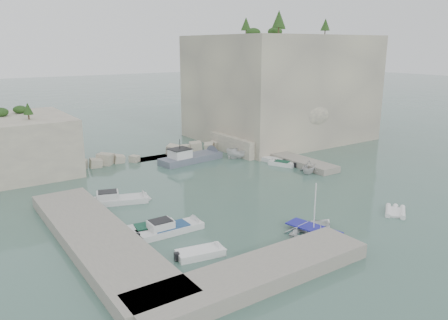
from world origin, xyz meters
TOP-DOWN VIEW (x-y plane):
  - ground at (0.00, 0.00)m, footprint 400.00×400.00m
  - cliff_east at (23.00, 23.00)m, footprint 26.00×22.00m
  - cliff_terrace at (13.00, 18.00)m, footprint 8.00×10.00m
  - outcrop_west at (-20.00, 25.00)m, footprint 16.00×14.00m
  - quay_west at (-17.00, -1.00)m, footprint 5.00×24.00m
  - quay_south at (-10.00, -12.50)m, footprint 18.00×4.00m
  - ledge_east at (13.50, 10.00)m, footprint 3.00×16.00m
  - breakwater at (-1.00, 22.00)m, footprint 28.00×3.00m
  - motorboat_d at (-11.08, -2.07)m, footprint 6.31×1.92m
  - motorboat_c at (-12.42, -0.92)m, footprint 5.20×2.56m
  - motorboat_e at (-11.20, -7.23)m, footprint 4.19×2.31m
  - motorboat_a at (-12.16, 7.40)m, footprint 6.95×3.96m
  - rowboat at (-1.12, -9.14)m, footprint 5.84×4.70m
  - inflatable_dinghy at (8.69, -10.25)m, footprint 3.71×3.26m
  - tender_east_a at (11.68, 4.13)m, footprint 4.18×3.88m
  - tender_east_b at (11.14, 8.61)m, footprint 2.78×3.97m
  - tender_east_c at (11.31, 10.99)m, footprint 2.48×4.52m
  - tender_east_d at (9.17, 14.86)m, footprint 5.00×3.29m
  - work_boat at (2.22, 17.34)m, footprint 10.20×4.10m
  - rowboat_mast at (-1.12, -9.14)m, footprint 0.10×0.10m
  - vegetation at (17.83, 24.40)m, footprint 53.48×13.88m

SIDE VIEW (x-z plane):
  - ground at x=0.00m, z-range 0.00..0.00m
  - motorboat_d at x=-11.08m, z-range -0.70..0.70m
  - motorboat_c at x=-12.42m, z-range -0.35..0.35m
  - motorboat_e at x=-11.20m, z-range -0.35..0.35m
  - motorboat_a at x=-12.16m, z-range -0.70..0.70m
  - rowboat at x=-1.12m, z-range -0.54..0.54m
  - inflatable_dinghy at x=8.69m, z-range -0.22..0.22m
  - tender_east_a at x=11.68m, z-range -0.90..0.90m
  - tender_east_b at x=11.14m, z-range -0.35..0.35m
  - tender_east_c at x=11.31m, z-range -0.35..0.35m
  - tender_east_d at x=9.17m, z-range -0.90..0.90m
  - work_boat at x=2.22m, z-range -1.10..1.10m
  - ledge_east at x=13.50m, z-range 0.00..0.80m
  - quay_west at x=-17.00m, z-range 0.00..1.10m
  - quay_south at x=-10.00m, z-range 0.00..1.10m
  - breakwater at x=-1.00m, z-range 0.00..1.40m
  - cliff_terrace at x=13.00m, z-range 0.00..2.50m
  - rowboat_mast at x=-1.12m, z-range 0.54..4.74m
  - outcrop_west at x=-20.00m, z-range 0.00..7.00m
  - cliff_east at x=23.00m, z-range 0.00..17.00m
  - vegetation at x=17.83m, z-range 11.23..24.63m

